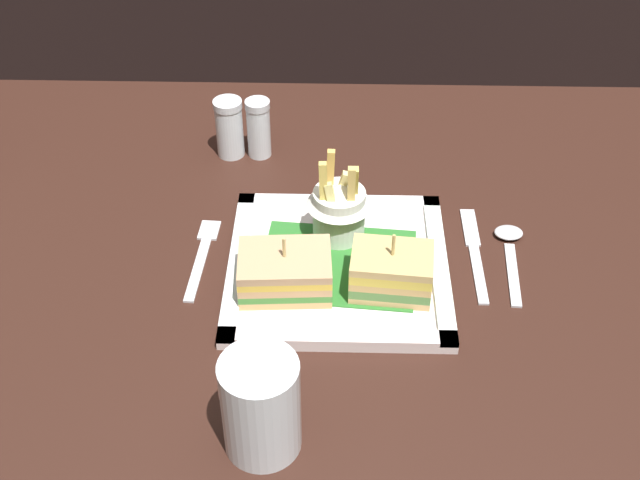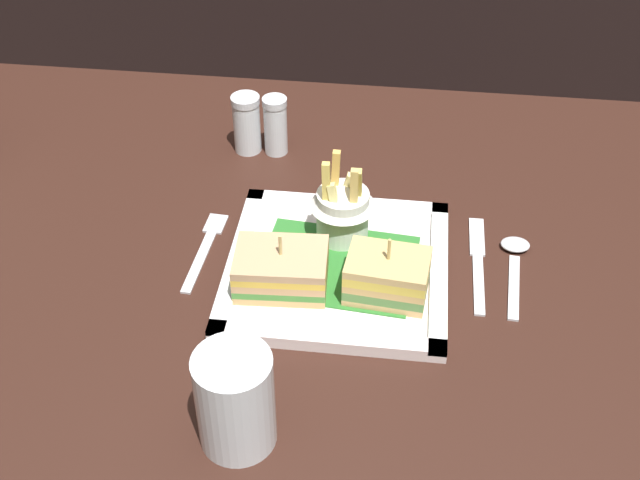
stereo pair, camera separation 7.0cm
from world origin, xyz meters
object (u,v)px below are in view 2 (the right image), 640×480
object	(u,v)px
salt_shaker	(247,127)
spoon	(515,256)
fork	(206,246)
square_plate	(337,268)
knife	(478,259)
sandwich_half_left	(281,269)
fries_cup	(343,206)
pepper_shaker	(276,129)
water_glass	(236,406)
sandwich_half_right	(387,276)
dining_table	(305,338)

from	to	relation	value
salt_shaker	spoon	bearing A→B (deg)	-28.14
fork	spoon	bearing A→B (deg)	3.53
square_plate	knife	distance (m)	0.17
fork	square_plate	bearing A→B (deg)	-8.81
sandwich_half_left	fries_cup	bearing A→B (deg)	57.62
knife	spoon	size ratio (longest dim) A/B	1.23
spoon	salt_shaker	distance (m)	0.41
sandwich_half_left	pepper_shaker	size ratio (longest dim) A/B	1.26
sandwich_half_left	knife	world-z (taller)	sandwich_half_left
water_glass	sandwich_half_right	bearing A→B (deg)	57.81
sandwich_half_left	water_glass	size ratio (longest dim) A/B	0.99
dining_table	salt_shaker	bearing A→B (deg)	115.93
water_glass	pepper_shaker	xyz separation A→B (m)	(-0.04, 0.48, -0.01)
knife	fork	bearing A→B (deg)	-177.30
dining_table	water_glass	size ratio (longest dim) A/B	10.66
dining_table	fork	bearing A→B (deg)	176.26
dining_table	square_plate	size ratio (longest dim) A/B	4.49
sandwich_half_left	knife	size ratio (longest dim) A/B	0.62
spoon	water_glass	bearing A→B (deg)	-133.59
knife	water_glass	bearing A→B (deg)	-129.45
dining_table	pepper_shaker	size ratio (longest dim) A/B	13.54
fork	salt_shaker	distance (m)	0.22
dining_table	pepper_shaker	distance (m)	0.29
fork	knife	xyz separation A→B (m)	(0.33, 0.02, 0.00)
sandwich_half_left	sandwich_half_right	bearing A→B (deg)	0.00
square_plate	salt_shaker	xyz separation A→B (m)	(-0.15, 0.24, 0.03)
water_glass	knife	distance (m)	0.37
salt_shaker	pepper_shaker	xyz separation A→B (m)	(0.04, 0.00, 0.00)
fork	salt_shaker	size ratio (longest dim) A/B	1.72
spoon	pepper_shaker	world-z (taller)	pepper_shaker
dining_table	water_glass	distance (m)	0.32
sandwich_half_left	spoon	size ratio (longest dim) A/B	0.77
sandwich_half_right	fries_cup	bearing A→B (deg)	122.22
fork	pepper_shaker	bearing A→B (deg)	76.32
sandwich_half_left	sandwich_half_right	distance (m)	0.12
spoon	salt_shaker	world-z (taller)	salt_shaker
sandwich_half_right	fries_cup	size ratio (longest dim) A/B	0.85
spoon	square_plate	bearing A→B (deg)	-166.97
sandwich_half_left	water_glass	xyz separation A→B (m)	(-0.01, -0.20, 0.01)
salt_shaker	sandwich_half_left	bearing A→B (deg)	-71.83
square_plate	fork	size ratio (longest dim) A/B	1.76
square_plate	salt_shaker	world-z (taller)	salt_shaker
fries_cup	fork	size ratio (longest dim) A/B	0.77
sandwich_half_left	pepper_shaker	world-z (taller)	pepper_shaker
salt_shaker	water_glass	bearing A→B (deg)	-80.43
sandwich_half_left	sandwich_half_right	size ratio (longest dim) A/B	1.12
fries_cup	knife	bearing A→B (deg)	-4.95
fork	salt_shaker	xyz separation A→B (m)	(0.01, 0.22, 0.04)
water_glass	pepper_shaker	world-z (taller)	water_glass
pepper_shaker	sandwich_half_left	bearing A→B (deg)	-79.55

